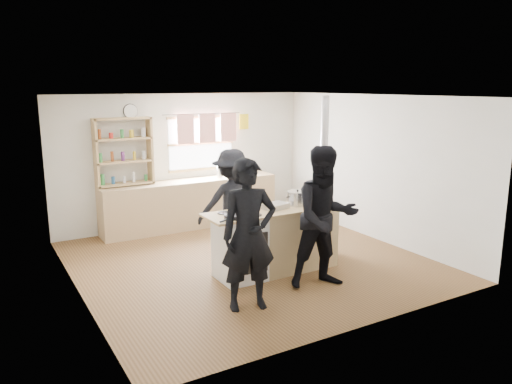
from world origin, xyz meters
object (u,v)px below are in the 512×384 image
Objects in this scene: thermos at (220,170)px; person_near_left at (249,235)px; cooking_island at (276,240)px; person_near_right at (325,218)px; skillet_greens at (234,216)px; stockpot_stove at (239,204)px; stockpot_counter at (298,198)px; bread_board at (317,200)px; roast_tray at (275,206)px; flue_heater at (322,215)px; person_far at (232,203)px.

person_near_left is (-1.40, -3.63, -0.13)m from thermos.
cooking_island is 1.04× the size of person_near_right.
thermos is 0.15× the size of cooking_island.
person_near_right is (1.03, -0.63, -0.01)m from skillet_greens.
stockpot_stove is at bearing 156.12° from cooking_island.
stockpot_stove is at bearing 169.10° from stockpot_counter.
stockpot_counter is 1.12× the size of bread_board.
cooking_island is 5.62× the size of skillet_greens.
skillet_greens is 0.19× the size of person_near_right.
person_near_right is (0.75, -1.00, -0.07)m from stockpot_stove.
stockpot_stove is (-0.49, 0.19, 0.04)m from roast_tray.
flue_heater is at bearing 11.60° from skillet_greens.
stockpot_counter is (1.16, 0.19, 0.08)m from skillet_greens.
stockpot_stove is 1.21m from bread_board.
skillet_greens is 1.81m from flue_heater.
flue_heater reaches higher than skillet_greens.
stockpot_counter is 0.13× the size of flue_heater.
flue_heater is (0.99, 0.19, -0.32)m from roast_tray.
bread_board is 0.15× the size of person_near_right.
person_near_right is 1.81m from person_far.
thermos is 2.73m from stockpot_counter.
bread_board is at bearing -2.30° from cooking_island.
stockpot_counter is 0.17× the size of person_near_left.
bread_board is (0.70, -0.05, 0.01)m from roast_tray.
roast_tray is 0.16× the size of flue_heater.
stockpot_counter is at bearing -10.90° from stockpot_stove.
person_near_right reaches higher than person_far.
flue_heater is 1.26m from person_near_right.
thermos reaches higher than stockpot_counter.
bread_board is 0.11× the size of flue_heater.
person_near_right is at bearing -52.85° from stockpot_stove.
person_far is (0.28, 0.75, -0.17)m from stockpot_stove.
stockpot_counter is at bearing 6.56° from cooking_island.
stockpot_stove is 0.13× the size of person_near_left.
person_near_left reaches higher than bread_board.
skillet_greens is at bearing 89.33° from person_near_left.
bread_board reaches higher than roast_tray.
thermos is 0.94× the size of stockpot_counter.
person_near_left is at bearing -111.03° from thermos.
bread_board is at bearing 143.96° from person_far.
bread_board is 0.15× the size of person_near_left.
skillet_greens is 0.88× the size of roast_tray.
skillet_greens is 0.46m from stockpot_stove.
cooking_island is 4.96× the size of roast_tray.
stockpot_counter reaches higher than roast_tray.
person_near_right is at bearing -126.13° from flue_heater.
person_near_left is 1.97m from person_far.
thermos is 0.17× the size of person_far.
person_near_left reaches higher than stockpot_counter.
thermos is 3.89m from person_near_left.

